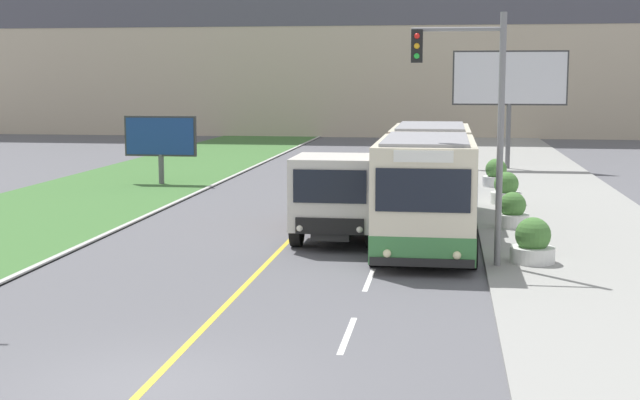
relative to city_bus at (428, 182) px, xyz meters
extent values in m
plane|color=#56565B|center=(-3.96, -14.06, -1.60)|extent=(300.00, 300.00, 0.00)
cube|color=gold|center=(-3.96, -14.06, -1.60)|extent=(0.14, 140.00, 0.01)
cube|color=silver|center=(-1.21, -10.86, -1.60)|extent=(0.12, 2.40, 0.01)
cube|color=silver|center=(-1.21, -6.26, -1.60)|extent=(0.12, 2.40, 0.01)
cube|color=silver|center=(-1.21, -1.66, -1.60)|extent=(0.12, 2.40, 0.01)
cube|color=silver|center=(-1.21, 2.94, -1.60)|extent=(0.12, 2.40, 0.01)
cube|color=silver|center=(-1.21, 7.54, -1.60)|extent=(0.12, 2.40, 0.01)
cube|color=silver|center=(-1.21, 12.14, -1.60)|extent=(0.12, 2.40, 0.01)
cube|color=silver|center=(-1.21, 16.74, -1.60)|extent=(0.12, 2.40, 0.01)
cube|color=silver|center=(-1.21, 21.34, -1.60)|extent=(0.12, 2.40, 0.01)
cube|color=beige|center=(0.00, -3.17, 0.07)|extent=(2.52, 5.47, 2.79)
cube|color=#3D7F42|center=(0.00, -3.17, -0.97)|extent=(2.54, 5.49, 0.70)
cube|color=black|center=(0.00, -3.17, 0.49)|extent=(2.55, 5.03, 0.98)
cube|color=gray|center=(0.00, -3.17, 1.51)|extent=(2.14, 4.92, 0.08)
cube|color=beige|center=(0.00, 3.20, 0.07)|extent=(2.52, 5.47, 2.79)
cube|color=#3D7F42|center=(0.00, 3.20, -0.97)|extent=(2.54, 5.49, 0.70)
cube|color=black|center=(0.00, 3.20, 0.49)|extent=(2.55, 5.03, 0.98)
cube|color=gray|center=(0.00, 3.20, 1.51)|extent=(2.14, 4.92, 0.08)
cube|color=#474747|center=(0.00, 0.02, 0.07)|extent=(2.32, 0.90, 2.57)
cube|color=black|center=(0.00, -5.92, 0.49)|extent=(2.22, 0.04, 1.03)
cube|color=black|center=(0.00, -5.93, -1.22)|extent=(2.47, 0.06, 0.20)
sphere|color=#F4EAB2|center=(-0.82, -5.94, -1.02)|extent=(0.20, 0.20, 0.20)
sphere|color=#F4EAB2|center=(0.82, -5.94, -1.02)|extent=(0.20, 0.20, 0.20)
cube|color=white|center=(0.00, -5.92, 1.29)|extent=(1.39, 0.04, 0.28)
cylinder|color=black|center=(-1.20, -4.70, -1.10)|extent=(0.28, 1.00, 1.00)
cylinder|color=black|center=(1.20, -4.70, -1.10)|extent=(0.28, 1.00, 1.00)
cylinder|color=black|center=(-1.20, -1.42, -1.10)|extent=(0.28, 1.00, 1.00)
cylinder|color=black|center=(1.20, -1.42, -1.10)|extent=(0.28, 1.00, 1.00)
cylinder|color=black|center=(-1.20, 3.75, -1.10)|extent=(0.28, 1.00, 1.00)
cylinder|color=black|center=(1.20, 3.75, -1.10)|extent=(0.28, 1.00, 1.00)
cube|color=black|center=(-2.53, -0.21, -1.15)|extent=(1.04, 6.35, 0.20)
cube|color=beige|center=(-2.53, -2.12, -0.06)|extent=(2.31, 2.53, 1.98)
cube|color=black|center=(-2.53, -3.41, 0.24)|extent=(1.96, 0.04, 0.89)
cube|color=black|center=(-2.53, -3.42, -0.83)|extent=(1.85, 0.06, 0.44)
sphere|color=silver|center=(-3.34, -3.43, -0.90)|extent=(0.18, 0.18, 0.18)
sphere|color=silver|center=(-1.72, -3.43, -0.90)|extent=(0.18, 0.18, 0.18)
cube|color=orange|center=(-2.53, 1.18, -0.99)|extent=(2.20, 3.57, 0.12)
cube|color=orange|center=(-3.57, 1.18, -0.46)|extent=(0.12, 3.57, 1.18)
cube|color=orange|center=(-1.49, 1.18, -0.46)|extent=(0.12, 3.57, 1.18)
cube|color=orange|center=(-2.53, -0.54, -0.46)|extent=(2.20, 0.12, 1.18)
cube|color=orange|center=(-2.53, 2.91, -0.46)|extent=(2.20, 0.12, 1.18)
cube|color=orange|center=(-2.53, -0.54, 0.24)|extent=(2.20, 0.12, 0.24)
cylinder|color=black|center=(-3.59, -2.37, -1.08)|extent=(0.30, 1.04, 1.04)
cylinder|color=black|center=(-1.47, -2.37, -1.08)|extent=(0.30, 1.04, 1.04)
cylinder|color=black|center=(-3.59, 1.36, -1.08)|extent=(0.30, 1.04, 1.04)
cylinder|color=black|center=(-1.47, 1.36, -1.08)|extent=(0.30, 1.04, 1.04)
cube|color=#2D4784|center=(0.36, 10.94, -1.11)|extent=(1.80, 4.30, 0.61)
cube|color=black|center=(0.36, 11.05, -0.48)|extent=(1.53, 2.37, 0.65)
cylinder|color=black|center=(-0.45, 9.65, -1.29)|extent=(0.18, 0.62, 0.62)
cylinder|color=black|center=(1.17, 9.65, -1.29)|extent=(0.18, 0.62, 0.62)
cylinder|color=black|center=(-0.45, 12.23, -1.29)|extent=(0.18, 0.62, 0.62)
cylinder|color=black|center=(1.17, 12.23, -1.29)|extent=(0.18, 0.62, 0.62)
cylinder|color=slate|center=(1.83, -4.56, 1.53)|extent=(0.16, 0.16, 6.26)
cylinder|color=slate|center=(0.73, -4.56, 4.26)|extent=(2.20, 0.10, 0.10)
cube|color=black|center=(-0.23, -4.56, 3.86)|extent=(0.28, 0.24, 0.80)
sphere|color=red|center=(-0.23, -4.69, 4.10)|extent=(0.14, 0.14, 0.14)
sphere|color=orange|center=(-0.23, -4.69, 3.86)|extent=(0.14, 0.14, 0.14)
sphere|color=green|center=(-0.23, -4.69, 3.62)|extent=(0.14, 0.14, 0.14)
cylinder|color=#59595B|center=(3.63, 19.84, 0.10)|extent=(0.24, 0.24, 3.39)
cube|color=#333333|center=(3.63, 19.84, 3.09)|extent=(5.76, 0.20, 2.76)
cube|color=silver|center=(3.63, 19.73, 3.09)|extent=(5.60, 0.02, 2.60)
cylinder|color=#59595B|center=(-12.02, 11.28, -0.93)|extent=(0.24, 0.24, 1.34)
cube|color=#333333|center=(-12.02, 11.28, 0.55)|extent=(3.23, 0.20, 1.78)
cube|color=navy|center=(-12.02, 11.17, 0.55)|extent=(3.07, 0.02, 1.62)
cylinder|color=silver|center=(2.72, -4.08, -1.32)|extent=(1.12, 1.12, 0.39)
sphere|color=#477A38|center=(2.72, -4.08, -0.82)|extent=(0.90, 0.90, 0.90)
cylinder|color=silver|center=(2.60, 1.27, -1.31)|extent=(1.03, 1.03, 0.42)
sphere|color=#477A38|center=(2.60, 1.27, -0.82)|extent=(0.82, 0.82, 0.82)
cylinder|color=silver|center=(2.74, 6.62, -1.31)|extent=(1.13, 1.13, 0.42)
sphere|color=#477A38|center=(2.74, 6.62, -0.79)|extent=(0.90, 0.90, 0.90)
cylinder|color=silver|center=(2.64, 11.97, -1.31)|extent=(1.13, 1.13, 0.43)
sphere|color=#477A38|center=(2.64, 11.97, -0.78)|extent=(0.91, 0.91, 0.91)
camera|label=1|loc=(0.54, -26.67, 3.10)|focal=50.00mm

